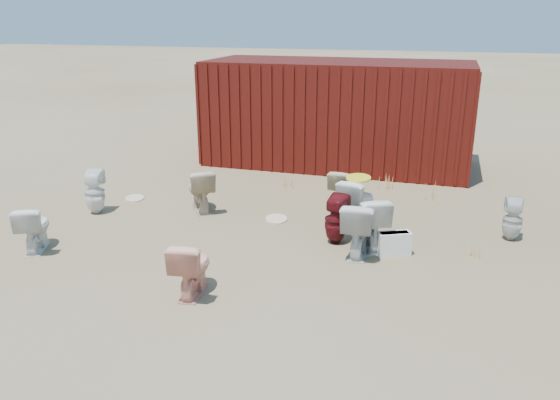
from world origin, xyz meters
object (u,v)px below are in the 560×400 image
(shipping_container, at_px, (337,113))
(toilet_front_e, at_px, (369,222))
(toilet_back_beige_right, at_px, (342,188))
(toilet_back_yellowlid, at_px, (357,202))
(toilet_back_a, at_px, (94,192))
(toilet_back_beige_left, at_px, (200,190))
(toilet_front_pink, at_px, (191,267))
(toilet_front_maroon, at_px, (336,220))
(loose_tank, at_px, (394,243))
(toilet_back_e, at_px, (513,220))
(toilet_front_a, at_px, (34,227))
(toilet_front_c, at_px, (358,228))

(shipping_container, relative_size, toilet_front_e, 7.18)
(toilet_back_beige_right, distance_m, toilet_back_yellowlid, 0.97)
(toilet_back_a, relative_size, toilet_back_beige_right, 1.12)
(toilet_back_beige_left, bearing_deg, toilet_back_a, -14.63)
(toilet_front_pink, distance_m, toilet_back_a, 3.72)
(toilet_front_pink, distance_m, toilet_back_beige_right, 4.07)
(toilet_front_maroon, distance_m, loose_tank, 0.96)
(shipping_container, xyz_separation_m, toilet_back_beige_left, (-1.68, -4.02, -0.81))
(toilet_back_a, height_order, toilet_back_e, toilet_back_a)
(toilet_front_a, bearing_deg, toilet_back_beige_right, -163.93)
(toilet_front_a, relative_size, toilet_back_beige_right, 1.01)
(shipping_container, xyz_separation_m, toilet_front_a, (-3.33, -6.37, -0.84))
(toilet_front_pink, height_order, loose_tank, toilet_front_pink)
(toilet_back_e, bearing_deg, toilet_front_pink, 38.93)
(toilet_back_a, relative_size, toilet_back_beige_left, 1.00)
(toilet_back_a, distance_m, toilet_back_beige_right, 4.47)
(toilet_front_pink, xyz_separation_m, toilet_back_yellowlid, (1.61, 3.04, 0.03))
(toilet_front_maroon, bearing_deg, toilet_back_beige_left, -2.57)
(toilet_front_c, height_order, toilet_back_beige_left, toilet_front_c)
(shipping_container, height_order, toilet_back_e, shipping_container)
(shipping_container, height_order, toilet_front_e, shipping_container)
(toilet_front_a, bearing_deg, toilet_back_beige_left, -148.48)
(toilet_back_e, bearing_deg, toilet_back_yellowlid, 2.87)
(toilet_front_e, bearing_deg, toilet_front_a, -7.83)
(toilet_front_maroon, relative_size, toilet_front_e, 0.92)
(toilet_back_a, height_order, toilet_back_beige_right, toilet_back_a)
(shipping_container, bearing_deg, loose_tank, -69.30)
(toilet_front_c, bearing_deg, toilet_back_beige_left, -21.52)
(toilet_front_c, xyz_separation_m, toilet_back_e, (2.24, 1.26, -0.08))
(toilet_back_beige_right, bearing_deg, shipping_container, -73.16)
(toilet_back_yellowlid, distance_m, toilet_back_e, 2.45)
(toilet_front_e, xyz_separation_m, toilet_back_e, (2.13, 0.96, -0.08))
(shipping_container, xyz_separation_m, toilet_front_maroon, (0.96, -4.79, -0.81))
(toilet_front_a, relative_size, toilet_front_c, 0.85)
(toilet_front_e, height_order, loose_tank, toilet_front_e)
(toilet_front_c, relative_size, toilet_back_beige_right, 1.18)
(toilet_back_beige_left, distance_m, loose_tank, 3.69)
(toilet_front_c, distance_m, toilet_back_beige_left, 3.24)
(toilet_back_yellowlid, bearing_deg, toilet_back_e, -162.22)
(shipping_container, relative_size, toilet_front_pink, 8.02)
(toilet_back_yellowlid, relative_size, toilet_back_e, 1.20)
(toilet_front_maroon, distance_m, toilet_back_e, 2.80)
(toilet_front_maroon, xyz_separation_m, toilet_back_yellowlid, (0.19, 0.88, 0.02))
(toilet_front_c, relative_size, toilet_back_a, 1.06)
(toilet_back_beige_left, height_order, toilet_back_beige_right, toilet_back_beige_left)
(toilet_back_beige_right, bearing_deg, toilet_back_e, 167.80)
(toilet_front_pink, bearing_deg, toilet_back_yellowlid, -125.52)
(toilet_back_beige_left, relative_size, toilet_back_e, 1.17)
(toilet_front_c, distance_m, toilet_back_e, 2.57)
(toilet_back_a, relative_size, toilet_back_e, 1.18)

